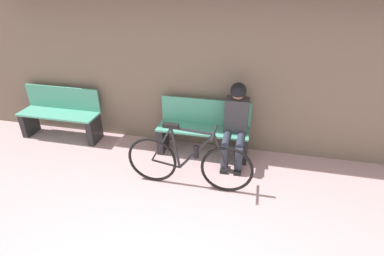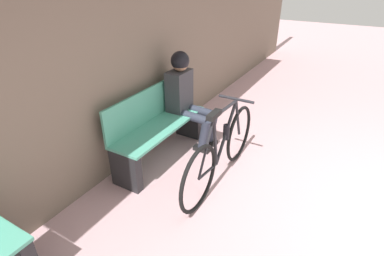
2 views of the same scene
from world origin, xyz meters
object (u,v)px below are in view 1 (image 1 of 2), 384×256
bicycle (189,162)px  person_seated (236,119)px  park_bench_near (203,131)px  park_bench_far (61,116)px

bicycle → person_seated: bearing=55.2°
park_bench_near → park_bench_far: 2.49m
park_bench_near → park_bench_far: same height
person_seated → park_bench_far: size_ratio=0.90×
park_bench_near → bicycle: bicycle is taller
bicycle → park_bench_near: bearing=87.7°
park_bench_near → bicycle: (-0.03, -0.86, -0.01)m
bicycle → park_bench_far: size_ratio=1.24×
park_bench_near → person_seated: (0.49, -0.11, 0.31)m
person_seated → bicycle: bearing=-124.8°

